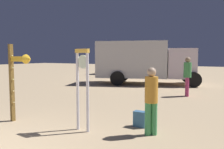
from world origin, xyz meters
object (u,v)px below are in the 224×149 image
(arrow_sign, at_px, (18,72))
(backpack, at_px, (140,119))
(person_distant, at_px, (187,74))
(box_truck_near, at_px, (143,61))
(standing_clock, at_px, (83,82))
(box_truck_far, at_px, (135,59))
(person_near_clock, at_px, (151,98))

(arrow_sign, bearing_deg, backpack, 24.41)
(person_distant, bearing_deg, box_truck_near, 137.02)
(backpack, bearing_deg, arrow_sign, -155.59)
(standing_clock, xyz_separation_m, box_truck_far, (-5.94, 16.10, 0.35))
(backpack, bearing_deg, person_near_clock, -44.07)
(arrow_sign, xyz_separation_m, person_distant, (3.11, 6.64, -0.41))
(arrow_sign, relative_size, box_truck_far, 0.35)
(person_near_clock, xyz_separation_m, box_truck_near, (-3.94, 9.03, 0.65))
(person_distant, height_order, box_truck_far, box_truck_far)
(person_distant, bearing_deg, person_near_clock, -86.20)
(person_distant, distance_m, box_truck_far, 12.16)
(backpack, height_order, box_truck_far, box_truck_far)
(standing_clock, distance_m, box_truck_near, 9.88)
(backpack, xyz_separation_m, box_truck_far, (-7.06, 15.09, 1.36))
(person_near_clock, bearing_deg, box_truck_near, 113.58)
(standing_clock, distance_m, box_truck_far, 17.16)
(box_truck_near, bearing_deg, standing_clock, -76.13)
(backpack, relative_size, box_truck_far, 0.07)
(person_distant, xyz_separation_m, box_truck_near, (-3.56, 3.32, 0.53))
(standing_clock, xyz_separation_m, person_near_clock, (1.57, 0.55, -0.33))
(standing_clock, bearing_deg, backpack, 41.97)
(box_truck_near, bearing_deg, box_truck_far, 118.78)
(standing_clock, height_order, backpack, standing_clock)
(backpack, distance_m, person_distant, 5.33)
(box_truck_near, bearing_deg, backpack, -67.93)
(person_near_clock, bearing_deg, standing_clock, -160.60)
(arrow_sign, height_order, person_distant, arrow_sign)
(person_near_clock, distance_m, backpack, 0.94)
(standing_clock, xyz_separation_m, person_distant, (1.19, 6.26, -0.21))
(backpack, height_order, box_truck_near, box_truck_near)
(arrow_sign, relative_size, box_truck_near, 0.32)
(standing_clock, xyz_separation_m, box_truck_near, (-2.37, 9.58, 0.32))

